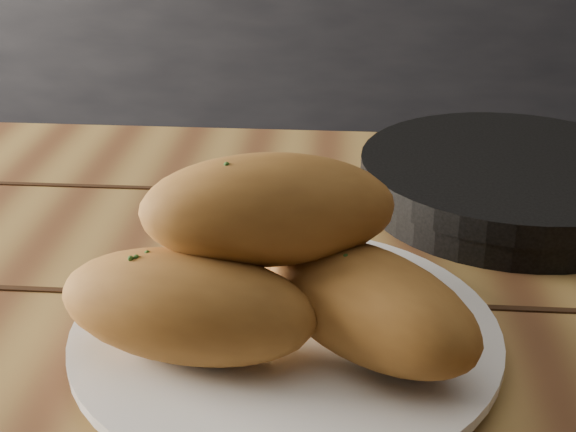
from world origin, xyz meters
name	(u,v)px	position (x,y,z in m)	size (l,w,h in m)	color
counter	(314,51)	(0.00, 1.70, 0.45)	(2.80, 0.60, 0.90)	black
plate	(286,336)	(0.07, -0.37, 0.76)	(0.29, 0.29, 0.02)	white
bread_rolls	(276,264)	(0.07, -0.37, 0.82)	(0.28, 0.25, 0.12)	#A26A2D
skillet	(514,182)	(0.27, -0.12, 0.77)	(0.41, 0.28, 0.05)	black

